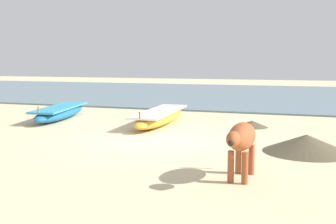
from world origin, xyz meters
name	(u,v)px	position (x,y,z in m)	size (l,w,h in m)	color
ground	(159,140)	(0.00, 0.00, 0.00)	(80.00, 80.00, 0.00)	beige
sea_water	(245,94)	(0.00, 16.67, 0.04)	(60.00, 20.00, 0.08)	slate
fishing_boat_2	(60,112)	(-5.08, 2.76, 0.27)	(1.93, 4.44, 0.69)	#1E669E
fishing_boat_4	(160,117)	(-0.98, 2.77, 0.27)	(1.28, 4.72, 0.69)	gold
cow_adult_rust	(241,139)	(2.80, -3.13, 0.77)	(0.52, 1.65, 1.07)	#9E4C28
debris_pile_0	(252,124)	(2.19, 3.18, 0.11)	(1.07, 1.07, 0.22)	brown
debris_pile_1	(306,143)	(3.95, -0.31, 0.22)	(2.11, 2.11, 0.44)	brown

